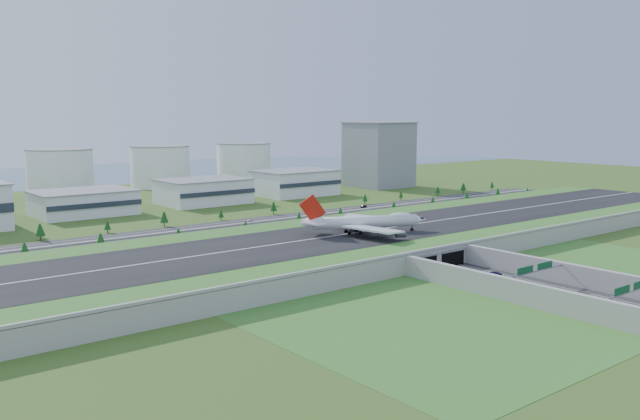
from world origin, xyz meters
TOP-DOWN VIEW (x-y plane):
  - ground at (0.00, 0.00)m, footprint 1200.00×1200.00m
  - airfield_deck at (0.00, -0.09)m, footprint 520.00×100.00m
  - underpass_road at (0.00, -99.42)m, footprint 38.80×120.40m
  - sign_gantry_near at (0.00, -95.04)m, footprint 38.70×0.70m
  - sign_gantry_far at (0.00, -130.04)m, footprint 38.70×0.70m
  - north_expressway at (0.00, 95.00)m, footprint 560.00×36.00m
  - tree_row at (-1.16, 93.73)m, footprint 500.05×48.69m
  - hangar_mid_a at (-60.00, 190.00)m, footprint 58.00×42.00m
  - hangar_mid_b at (25.00, 190.00)m, footprint 58.00×42.00m
  - hangar_mid_c at (105.00, 190.00)m, footprint 58.00×42.00m
  - office_tower at (200.00, 195.00)m, footprint 46.00×46.00m
  - fuel_tank_b at (-35.00, 310.00)m, footprint 50.00×50.00m
  - fuel_tank_c at (50.00, 310.00)m, footprint 50.00×50.00m
  - fuel_tank_d at (135.00, 310.00)m, footprint 50.00×50.00m
  - bay_water at (0.00, 480.00)m, footprint 1200.00×260.00m
  - boeing_747 at (2.21, -3.01)m, footprint 57.66×53.20m
  - car_0 at (-7.14, -80.52)m, footprint 3.31×5.19m
  - car_1 at (-8.08, -115.38)m, footprint 2.74×5.31m
  - car_2 at (8.02, -71.92)m, footprint 3.52×6.17m
  - car_5 at (98.75, 103.41)m, footprint 5.28×2.43m
  - car_6 at (195.66, 85.33)m, footprint 5.13×2.84m
  - car_7 at (5.82, 100.64)m, footprint 5.52×3.98m

SIDE VIEW (x-z plane):
  - ground at x=0.00m, z-range 0.00..0.00m
  - bay_water at x=0.00m, z-range 0.00..0.06m
  - north_expressway at x=0.00m, z-range 0.00..0.12m
  - car_6 at x=195.66m, z-range 0.12..1.48m
  - car_7 at x=5.82m, z-range 0.12..1.61m
  - car_2 at x=8.02m, z-range 0.12..1.74m
  - car_0 at x=-7.14m, z-range 0.12..1.77m
  - car_1 at x=-8.08m, z-range 0.12..1.79m
  - car_5 at x=98.75m, z-range 0.12..1.80m
  - underpass_road at x=0.00m, z-range -0.57..7.43m
  - airfield_deck at x=0.00m, z-range -0.48..8.72m
  - tree_row at x=-1.16m, z-range 0.52..8.98m
  - sign_gantry_near at x=0.00m, z-range 2.05..11.85m
  - sign_gantry_far at x=0.00m, z-range 2.05..11.85m
  - hangar_mid_a at x=-60.00m, z-range 0.00..15.00m
  - hangar_mid_b at x=25.00m, z-range 0.00..17.00m
  - hangar_mid_c at x=105.00m, z-range 0.00..19.00m
  - boeing_747 at x=2.21m, z-range 3.89..23.00m
  - fuel_tank_b at x=-35.00m, z-range 0.00..35.00m
  - fuel_tank_c at x=50.00m, z-range 0.00..35.00m
  - fuel_tank_d at x=135.00m, z-range 0.00..35.00m
  - office_tower at x=200.00m, z-range 0.00..55.00m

